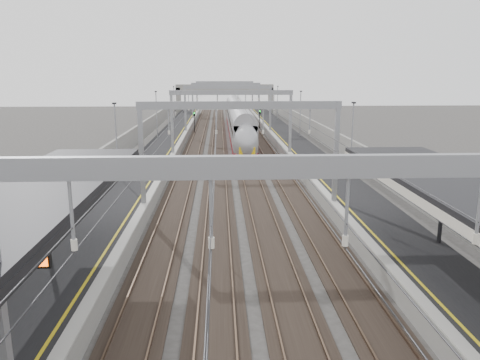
{
  "coord_description": "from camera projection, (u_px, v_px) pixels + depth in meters",
  "views": [
    {
      "loc": [
        -1.3,
        -7.8,
        9.31
      ],
      "look_at": [
        0.0,
        21.54,
        2.6
      ],
      "focal_mm": 35.0,
      "sensor_mm": 36.0,
      "label": 1
    }
  ],
  "objects": [
    {
      "name": "platform_left",
      "position": [
        161.0,
        153.0,
        53.1
      ],
      "size": [
        4.0,
        120.0,
        1.0
      ],
      "primitive_type": "cube",
      "color": "black",
      "rests_on": "ground"
    },
    {
      "name": "platform_right",
      "position": [
        300.0,
        152.0,
        53.79
      ],
      "size": [
        4.0,
        120.0,
        1.0
      ],
      "primitive_type": "cube",
      "color": "black",
      "rests_on": "ground"
    },
    {
      "name": "tracks",
      "position": [
        231.0,
        156.0,
        53.54
      ],
      "size": [
        11.4,
        140.0,
        0.2
      ],
      "color": "black",
      "rests_on": "ground"
    },
    {
      "name": "overhead_line",
      "position": [
        229.0,
        99.0,
        58.63
      ],
      "size": [
        13.0,
        140.0,
        6.6
      ],
      "color": "gray",
      "rests_on": "platform_left"
    },
    {
      "name": "overbridge",
      "position": [
        225.0,
        91.0,
        105.94
      ],
      "size": [
        22.0,
        2.2,
        6.9
      ],
      "color": "gray",
      "rests_on": "ground"
    },
    {
      "name": "wall_left",
      "position": [
        132.0,
        143.0,
        52.71
      ],
      "size": [
        0.3,
        120.0,
        3.2
      ],
      "primitive_type": "cube",
      "color": "gray",
      "rests_on": "ground"
    },
    {
      "name": "wall_right",
      "position": [
        328.0,
        142.0,
        53.68
      ],
      "size": [
        0.3,
        120.0,
        3.2
      ],
      "primitive_type": "cube",
      "color": "gray",
      "rests_on": "ground"
    },
    {
      "name": "train",
      "position": [
        238.0,
        124.0,
        69.04
      ],
      "size": [
        2.64,
        48.02,
        4.17
      ],
      "color": "maroon",
      "rests_on": "ground"
    },
    {
      "name": "signal_green",
      "position": [
        194.0,
        118.0,
        73.33
      ],
      "size": [
        0.32,
        0.32,
        3.48
      ],
      "color": "black",
      "rests_on": "ground"
    },
    {
      "name": "signal_red_near",
      "position": [
        246.0,
        115.0,
        79.23
      ],
      "size": [
        0.32,
        0.32,
        3.48
      ],
      "color": "black",
      "rests_on": "ground"
    },
    {
      "name": "signal_red_far",
      "position": [
        260.0,
        116.0,
        77.31
      ],
      "size": [
        0.32,
        0.32,
        3.48
      ],
      "color": "black",
      "rests_on": "ground"
    }
  ]
}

